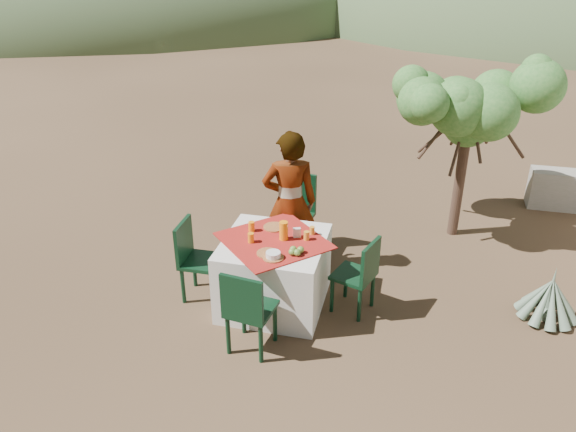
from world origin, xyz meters
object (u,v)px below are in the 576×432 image
(juice_pitcher, at_px, (284,231))
(shrub_tree, at_px, (475,114))
(chair_left, at_px, (195,256))
(chair_near, at_px, (247,309))
(person, at_px, (290,203))
(agave, at_px, (549,299))
(table, at_px, (274,272))
(chair_right, at_px, (360,273))
(chair_far, at_px, (294,210))

(juice_pitcher, bearing_deg, shrub_tree, 48.43)
(chair_left, height_order, juice_pitcher, juice_pitcher)
(shrub_tree, relative_size, juice_pitcher, 10.38)
(chair_near, relative_size, juice_pitcher, 4.53)
(person, distance_m, agave, 2.85)
(chair_left, height_order, person, person)
(person, height_order, juice_pitcher, person)
(table, distance_m, juice_pitcher, 0.49)
(table, xyz_separation_m, chair_right, (0.88, 0.07, 0.08))
(chair_far, distance_m, chair_near, 1.95)
(chair_far, bearing_deg, juice_pitcher, -75.60)
(juice_pitcher, bearing_deg, table, -156.54)
(chair_left, relative_size, person, 0.52)
(chair_near, xyz_separation_m, agave, (2.79, 1.21, -0.27))
(table, distance_m, chair_left, 0.86)
(chair_far, xyz_separation_m, chair_right, (0.92, -1.07, -0.09))
(chair_far, bearing_deg, chair_left, -116.82)
(shrub_tree, xyz_separation_m, agave, (0.83, -1.71, -1.37))
(chair_right, bearing_deg, table, -66.77)
(chair_near, xyz_separation_m, juice_pitcher, (0.13, 0.85, 0.37))
(chair_left, relative_size, shrub_tree, 0.43)
(chair_right, bearing_deg, shrub_tree, 171.64)
(table, distance_m, shrub_tree, 3.11)
(chair_far, relative_size, shrub_tree, 0.49)
(table, distance_m, chair_far, 1.15)
(table, bearing_deg, agave, 8.38)
(shrub_tree, bearing_deg, agave, -64.15)
(table, xyz_separation_m, juice_pitcher, (0.09, 0.04, 0.48))
(chair_left, xyz_separation_m, person, (0.84, 0.78, 0.35))
(chair_right, xyz_separation_m, juice_pitcher, (-0.78, -0.03, 0.40))
(chair_left, bearing_deg, agave, -83.48)
(chair_left, bearing_deg, chair_near, -133.62)
(chair_left, bearing_deg, person, -47.77)
(chair_far, distance_m, juice_pitcher, 1.15)
(agave, xyz_separation_m, juice_pitcher, (-2.66, -0.37, 0.64))
(chair_far, xyz_separation_m, person, (0.04, -0.41, 0.29))
(table, xyz_separation_m, person, (-0.01, 0.73, 0.46))
(table, relative_size, chair_right, 1.56)
(chair_right, relative_size, shrub_tree, 0.41)
(chair_far, relative_size, person, 0.59)
(chair_near, relative_size, agave, 1.34)
(chair_left, bearing_deg, juice_pitcher, -85.07)
(shrub_tree, bearing_deg, chair_near, -123.92)
(chair_left, distance_m, person, 1.20)
(chair_left, distance_m, shrub_tree, 3.69)
(chair_left, relative_size, agave, 1.33)
(chair_near, distance_m, shrub_tree, 3.69)
(table, relative_size, agave, 1.98)
(table, xyz_separation_m, agave, (2.76, 0.41, -0.16))
(table, distance_m, agave, 2.79)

